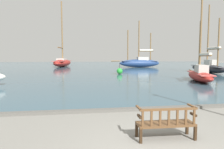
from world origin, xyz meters
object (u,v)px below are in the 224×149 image
at_px(sailboat_mid_port, 62,62).
at_px(park_bench, 166,122).
at_px(channel_buoy, 120,71).
at_px(sailboat_outer_starboard, 208,67).
at_px(sailboat_distant_harbor, 200,74).
at_px(sailboat_mid_starboard, 140,62).

bearing_deg(sailboat_mid_port, park_bench, -80.47).
bearing_deg(park_bench, channel_buoy, 83.24).
relative_size(sailboat_outer_starboard, channel_buoy, 6.39).
distance_m(sailboat_distant_harbor, channel_buoy, 10.18).
bearing_deg(sailboat_distant_harbor, park_bench, -125.45).
relative_size(sailboat_outer_starboard, sailboat_distant_harbor, 1.26).
distance_m(sailboat_mid_port, channel_buoy, 22.90).
xyz_separation_m(sailboat_mid_port, channel_buoy, (9.20, -20.96, -0.63)).
relative_size(park_bench, sailboat_mid_port, 0.11).
relative_size(sailboat_outer_starboard, sailboat_mid_starboard, 0.90).
height_order(park_bench, channel_buoy, channel_buoy).
bearing_deg(sailboat_mid_port, sailboat_outer_starboard, -43.02).
relative_size(sailboat_mid_starboard, sailboat_distant_harbor, 1.40).
height_order(park_bench, sailboat_mid_starboard, sailboat_mid_starboard).
bearing_deg(sailboat_mid_starboard, channel_buoy, -114.62).
xyz_separation_m(park_bench, sailboat_mid_starboard, (9.55, 35.55, 0.67)).
xyz_separation_m(sailboat_outer_starboard, channel_buoy, (-12.62, -0.60, -0.44)).
bearing_deg(sailboat_distant_harbor, sailboat_outer_starboard, 52.80).
xyz_separation_m(sailboat_mid_starboard, sailboat_distant_harbor, (-1.35, -24.04, -0.44)).
bearing_deg(sailboat_mid_starboard, sailboat_mid_port, 162.25).
xyz_separation_m(sailboat_mid_starboard, channel_buoy, (-7.20, -15.71, -0.68)).
height_order(park_bench, sailboat_outer_starboard, sailboat_outer_starboard).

